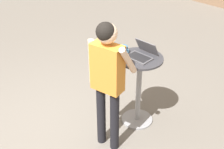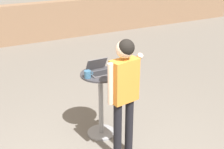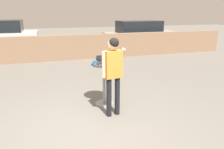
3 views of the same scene
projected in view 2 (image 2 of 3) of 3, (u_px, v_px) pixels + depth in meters
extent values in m
cube|color=#84664C|center=(2.00, 26.00, 8.66)|extent=(16.65, 0.35, 1.11)
cylinder|color=gray|center=(101.00, 132.00, 4.82)|extent=(0.43, 0.43, 0.03)
cylinder|color=gray|center=(101.00, 104.00, 4.63)|extent=(0.07, 0.07, 0.96)
cylinder|color=#333338|center=(100.00, 74.00, 4.43)|extent=(0.58, 0.58, 0.02)
cube|color=#515156|center=(101.00, 74.00, 4.40)|extent=(0.31, 0.21, 0.02)
cube|color=black|center=(101.00, 73.00, 4.40)|extent=(0.27, 0.17, 0.00)
cube|color=#515156|center=(97.00, 64.00, 4.49)|extent=(0.31, 0.11, 0.18)
cube|color=white|center=(97.00, 64.00, 4.48)|extent=(0.29, 0.09, 0.16)
cylinder|color=#336084|center=(88.00, 74.00, 4.27)|extent=(0.09, 0.09, 0.10)
torus|color=#336084|center=(92.00, 73.00, 4.29)|extent=(0.05, 0.01, 0.05)
cylinder|color=black|center=(118.00, 131.00, 4.11)|extent=(0.11, 0.11, 0.85)
cylinder|color=black|center=(129.00, 126.00, 4.22)|extent=(0.11, 0.11, 0.85)
cube|color=orange|center=(124.00, 81.00, 3.89)|extent=(0.39, 0.24, 0.56)
sphere|color=beige|center=(125.00, 49.00, 3.73)|extent=(0.22, 0.22, 0.22)
sphere|color=black|center=(126.00, 48.00, 3.69)|extent=(0.20, 0.20, 0.20)
cylinder|color=beige|center=(110.00, 84.00, 3.76)|extent=(0.07, 0.07, 0.53)
cylinder|color=beige|center=(133.00, 66.00, 4.02)|extent=(0.12, 0.33, 0.41)
cylinder|color=black|center=(137.00, 1.00, 13.73)|extent=(0.62, 0.25, 0.61)
cylinder|color=black|center=(158.00, 7.00, 12.52)|extent=(0.62, 0.25, 0.61)
cylinder|color=black|center=(79.00, 7.00, 12.45)|extent=(0.62, 0.25, 0.61)
cylinder|color=black|center=(96.00, 14.00, 11.23)|extent=(0.62, 0.25, 0.61)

